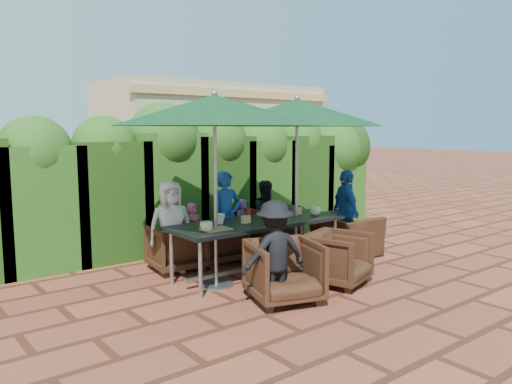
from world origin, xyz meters
TOP-DOWN VIEW (x-y plane):
  - ground at (0.00, 0.00)m, footprint 80.00×80.00m
  - dining_table at (-0.22, 0.14)m, footprint 2.49×0.90m
  - umbrella_left at (-0.96, 0.07)m, footprint 2.65×2.65m
  - umbrella_right at (0.46, 0.12)m, footprint 2.43×2.43m
  - chair_far_left at (-1.00, 1.03)m, footprint 0.77×0.73m
  - chair_far_mid at (-0.32, 1.03)m, footprint 0.75×0.70m
  - chair_far_right at (0.72, 1.09)m, footprint 0.87×0.82m
  - chair_near_left at (-0.66, -0.89)m, footprint 0.95×0.92m
  - chair_near_right at (0.32, -0.83)m, footprint 0.90×0.88m
  - chair_end_right at (1.56, 0.16)m, footprint 0.68×1.00m
  - adult_far_left at (-1.09, 1.02)m, footprint 0.70×0.51m
  - adult_far_mid at (-0.13, 1.04)m, footprint 0.50×0.41m
  - adult_far_right at (0.71, 1.08)m, footprint 0.60×0.42m
  - adult_near_left at (-0.81, -0.89)m, footprint 0.82×0.50m
  - adult_end_right at (1.60, 0.18)m, footprint 0.68×0.89m
  - child_left at (-0.58, 1.25)m, footprint 0.35×0.29m
  - child_right at (0.28, 1.15)m, footprint 0.33×0.27m
  - pedestrian_a at (1.91, 4.33)m, footprint 1.56×1.22m
  - pedestrian_b at (2.44, 4.50)m, footprint 1.01×0.78m
  - pedestrian_c at (3.32, 4.36)m, footprint 1.19×0.97m
  - cup_a at (-1.16, -0.02)m, footprint 0.16×0.16m
  - cup_b at (-0.75, 0.29)m, footprint 0.14×0.14m
  - cup_c at (-0.22, -0.06)m, footprint 0.17×0.17m
  - cup_d at (0.33, 0.31)m, footprint 0.15×0.15m
  - cup_e at (0.73, 0.00)m, footprint 0.16×0.16m
  - ketchup_bottle at (-0.33, 0.21)m, footprint 0.04×0.04m
  - sauce_bottle at (-0.33, 0.23)m, footprint 0.04×0.04m
  - serving_tray at (-1.01, -0.01)m, footprint 0.35×0.25m
  - number_block_left at (-0.45, 0.12)m, footprint 0.12×0.06m
  - number_block_right at (0.55, 0.18)m, footprint 0.12×0.06m
  - hedge_wall at (-0.08, 2.32)m, footprint 9.10×1.60m
  - building at (3.50, 6.99)m, footprint 6.20×3.08m

SIDE VIEW (x-z plane):
  - ground at x=0.00m, z-range 0.00..0.00m
  - chair_far_left at x=-1.00m, z-range 0.00..0.72m
  - chair_near_right at x=0.32m, z-range 0.00..0.75m
  - chair_far_mid at x=-0.32m, z-range 0.00..0.75m
  - chair_near_left at x=-0.66m, z-range 0.00..0.79m
  - chair_end_right at x=1.56m, z-range 0.00..0.85m
  - chair_far_right at x=0.72m, z-range 0.00..0.86m
  - child_right at x=0.28m, z-range 0.00..0.89m
  - child_left at x=-0.58m, z-range 0.00..0.90m
  - adult_far_right at x=0.71m, z-range 0.00..1.16m
  - adult_near_left at x=-0.81m, z-range 0.00..1.20m
  - adult_far_left at x=-1.09m, z-range 0.00..1.29m
  - dining_table at x=-0.22m, z-range 0.30..1.05m
  - adult_end_right at x=1.60m, z-range 0.00..1.35m
  - adult_far_mid at x=-0.13m, z-range 0.00..1.36m
  - serving_tray at x=-1.01m, z-range 0.75..0.77m
  - pedestrian_a at x=1.91m, z-range 0.00..1.60m
  - number_block_left at x=-0.45m, z-range 0.75..0.85m
  - number_block_right at x=0.55m, z-range 0.75..0.85m
  - cup_a at x=-1.16m, z-range 0.75..0.87m
  - cup_e at x=0.73m, z-range 0.75..0.88m
  - cup_b at x=-0.75m, z-range 0.75..0.88m
  - cup_c at x=-0.22m, z-range 0.75..0.88m
  - cup_d at x=0.33m, z-range 0.75..0.89m
  - ketchup_bottle at x=-0.33m, z-range 0.75..0.92m
  - sauce_bottle at x=-0.33m, z-range 0.75..0.92m
  - pedestrian_c at x=3.32m, z-range 0.00..1.70m
  - pedestrian_b at x=2.44m, z-range 0.00..1.85m
  - hedge_wall at x=-0.08m, z-range 0.10..2.53m
  - building at x=3.50m, z-range 0.01..3.21m
  - umbrella_right at x=0.46m, z-range 0.98..3.44m
  - umbrella_left at x=-0.96m, z-range 0.98..3.44m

